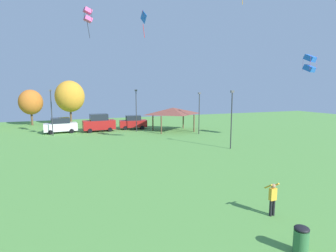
% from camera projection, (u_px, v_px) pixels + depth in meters
% --- Properties ---
extents(trash_bin, '(0.57, 0.57, 1.12)m').
position_uv_depth(trash_bin, '(301.00, 239.00, 10.09)').
color(trash_bin, '#336B3D').
rests_on(trash_bin, ground).
extents(person_standing_mid_field, '(0.52, 0.50, 1.72)m').
position_uv_depth(person_standing_mid_field, '(273.00, 197.00, 13.08)').
color(person_standing_mid_field, black).
rests_on(person_standing_mid_field, ground).
extents(kite_flying_3, '(0.33, 1.42, 2.90)m').
position_uv_depth(kite_flying_3, '(144.00, 18.00, 28.49)').
color(kite_flying_3, blue).
extents(kite_flying_5, '(1.31, 1.41, 2.11)m').
position_uv_depth(kite_flying_5, '(310.00, 63.00, 30.22)').
color(kite_flying_5, blue).
extents(kite_flying_9, '(1.00, 0.93, 3.16)m').
position_uv_depth(kite_flying_9, '(88.00, 15.00, 28.01)').
color(kite_flying_9, '#E54C93').
extents(parked_car_leftmost, '(4.72, 2.37, 2.23)m').
position_uv_depth(parked_car_leftmost, '(60.00, 125.00, 38.38)').
color(parked_car_leftmost, silver).
rests_on(parked_car_leftmost, ground).
extents(parked_car_second_from_left, '(4.80, 2.22, 2.68)m').
position_uv_depth(parked_car_second_from_left, '(99.00, 123.00, 39.73)').
color(parked_car_second_from_left, maroon).
rests_on(parked_car_second_from_left, ground).
extents(parked_car_third_from_left, '(4.50, 2.33, 2.20)m').
position_uv_depth(parked_car_third_from_left, '(133.00, 122.00, 42.20)').
color(parked_car_third_from_left, maroon).
rests_on(parked_car_third_from_left, ground).
extents(park_pavilion, '(6.77, 5.01, 3.60)m').
position_uv_depth(park_pavilion, '(173.00, 111.00, 39.93)').
color(park_pavilion, brown).
rests_on(park_pavilion, ground).
extents(light_post_0, '(0.36, 0.20, 6.23)m').
position_uv_depth(light_post_0, '(232.00, 116.00, 27.73)').
color(light_post_0, '#2D2D33').
rests_on(light_post_0, ground).
extents(light_post_1, '(0.36, 0.20, 6.33)m').
position_uv_depth(light_post_1, '(136.00, 108.00, 39.35)').
color(light_post_1, '#2D2D33').
rests_on(light_post_1, ground).
extents(light_post_2, '(0.36, 0.20, 6.32)m').
position_uv_depth(light_post_2, '(51.00, 110.00, 35.67)').
color(light_post_2, '#2D2D33').
rests_on(light_post_2, ground).
extents(light_post_3, '(0.36, 0.20, 5.93)m').
position_uv_depth(light_post_3, '(199.00, 111.00, 37.09)').
color(light_post_3, '#2D2D33').
rests_on(light_post_3, ground).
extents(treeline_tree_2, '(4.02, 4.02, 6.33)m').
position_uv_depth(treeline_tree_2, '(31.00, 102.00, 46.39)').
color(treeline_tree_2, brown).
rests_on(treeline_tree_2, ground).
extents(treeline_tree_3, '(5.14, 5.14, 7.93)m').
position_uv_depth(treeline_tree_3, '(70.00, 96.00, 47.25)').
color(treeline_tree_3, brown).
rests_on(treeline_tree_3, ground).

